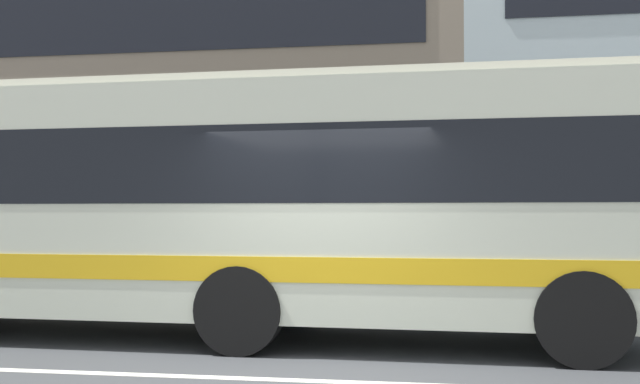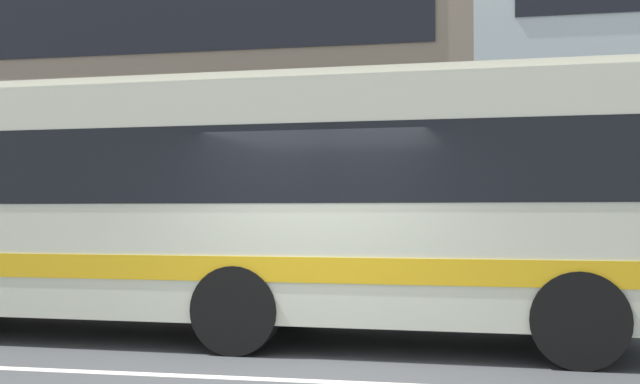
{
  "view_description": "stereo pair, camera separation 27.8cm",
  "coord_description": "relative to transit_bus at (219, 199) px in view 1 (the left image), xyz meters",
  "views": [
    {
      "loc": [
        1.42,
        -7.19,
        1.58
      ],
      "look_at": [
        -0.24,
        2.86,
        1.87
      ],
      "focal_mm": 43.2,
      "sensor_mm": 36.0,
      "label": 1
    },
    {
      "loc": [
        1.69,
        -7.14,
        1.58
      ],
      "look_at": [
        -0.24,
        2.86,
        1.87
      ],
      "focal_mm": 43.2,
      "sensor_mm": 36.0,
      "label": 2
    }
  ],
  "objects": [
    {
      "name": "transit_bus",
      "position": [
        0.0,
        0.0,
        0.0
      ],
      "size": [
        10.74,
        2.93,
        3.22
      ],
      "color": "beige",
      "rests_on": "ground_plane"
    },
    {
      "name": "apartment_block_left",
      "position": [
        -7.73,
        13.99,
        4.11
      ],
      "size": [
        22.1,
        10.67,
        11.76
      ],
      "color": "gray",
      "rests_on": "ground_plane"
    },
    {
      "name": "lane_centre_line",
      "position": [
        1.5,
        -2.4,
        -1.77
      ],
      "size": [
        60.0,
        0.16,
        0.01
      ],
      "primitive_type": "cube",
      "color": "silver",
      "rests_on": "ground_plane"
    },
    {
      "name": "ground_plane",
      "position": [
        1.5,
        -2.4,
        -1.77
      ],
      "size": [
        160.0,
        160.0,
        0.0
      ],
      "primitive_type": "plane",
      "color": "#3D4043"
    }
  ]
}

